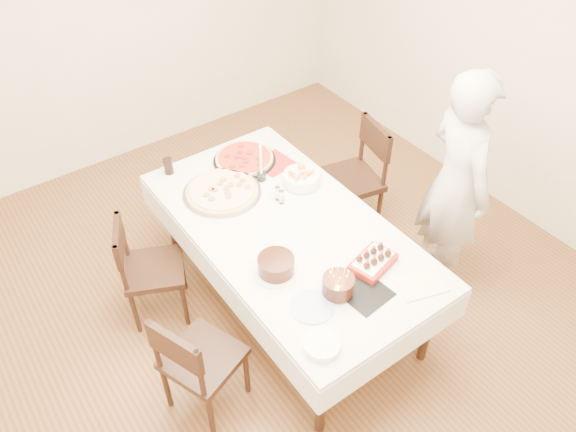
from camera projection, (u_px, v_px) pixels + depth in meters
floor at (286, 303)px, 4.18m from camera, size 5.00×5.00×0.00m
wall_back at (115, 16)px, 4.78m from camera, size 4.50×0.04×2.70m
wall_right at (527, 54)px, 4.25m from camera, size 0.04×5.00×2.70m
dining_table at (288, 265)px, 3.96m from camera, size 1.88×2.41×0.75m
chair_right_savory at (349, 180)px, 4.50m from camera, size 0.58×0.58×0.96m
chair_left_savory at (155, 269)px, 3.86m from camera, size 0.58×0.58×0.85m
chair_left_dessert at (203, 358)px, 3.31m from camera, size 0.58×0.58×0.88m
person at (456, 183)px, 3.86m from camera, size 0.56×0.71×1.72m
pizza_white at (222, 191)px, 3.94m from camera, size 0.64×0.64×0.04m
pizza_pepperoni at (244, 159)px, 4.23m from camera, size 0.54×0.54×0.04m
red_placemat at (274, 163)px, 4.22m from camera, size 0.29×0.29×0.01m
pasta_bowl at (301, 179)px, 4.00m from camera, size 0.34×0.34×0.08m
taper_candle at (261, 162)px, 3.97m from camera, size 0.08×0.08×0.32m
shaker_pair at (281, 197)px, 3.85m from camera, size 0.10×0.10×0.11m
cola_glass at (168, 166)px, 4.09m from camera, size 0.09×0.09×0.12m
layer_cake at (276, 265)px, 3.37m from camera, size 0.29×0.29×0.11m
cake_board at (365, 293)px, 3.28m from camera, size 0.29×0.29×0.01m
birthday_cake at (338, 281)px, 3.22m from camera, size 0.23×0.23×0.17m
strawberry_box at (373, 261)px, 3.42m from camera, size 0.33×0.26×0.07m
box_lid at (421, 286)px, 3.32m from camera, size 0.33×0.26×0.02m
plate_stack at (322, 345)px, 2.99m from camera, size 0.26×0.26×0.04m
china_plate at (312, 307)px, 3.20m from camera, size 0.34×0.34×0.01m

